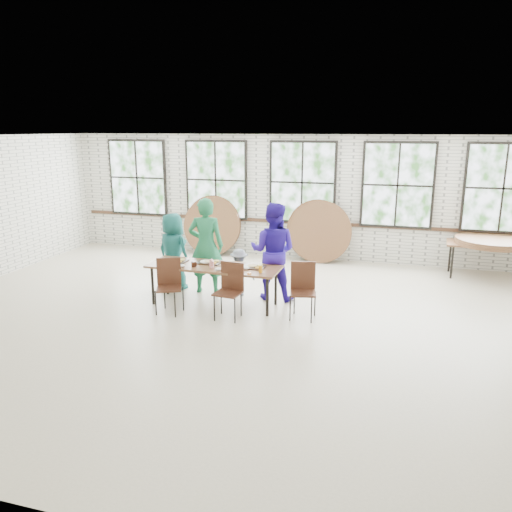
# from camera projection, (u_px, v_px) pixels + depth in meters

# --- Properties ---
(room) EXTENTS (12.00, 12.00, 12.00)m
(room) POSITION_uv_depth(u_px,v_px,m) (302.00, 184.00, 11.95)
(room) COLOR beige
(room) RESTS_ON ground
(dining_table) EXTENTS (2.42, 0.85, 0.74)m
(dining_table) POSITION_uv_depth(u_px,v_px,m) (214.00, 268.00, 8.98)
(dining_table) COLOR brown
(dining_table) RESTS_ON ground
(chair_near_left) EXTENTS (0.55, 0.54, 0.95)m
(chair_near_left) POSITION_uv_depth(u_px,v_px,m) (169.00, 281.00, 8.69)
(chair_near_left) COLOR #442416
(chair_near_left) RESTS_ON ground
(chair_near_right) EXTENTS (0.47, 0.45, 0.95)m
(chair_near_right) POSITION_uv_depth(u_px,v_px,m) (230.00, 286.00, 8.42)
(chair_near_right) COLOR #442416
(chair_near_right) RESTS_ON ground
(chair_spare) EXTENTS (0.50, 0.48, 0.95)m
(chair_spare) POSITION_uv_depth(u_px,v_px,m) (303.00, 285.00, 8.44)
(chair_spare) COLOR #442416
(chair_spare) RESTS_ON ground
(adult_teal) EXTENTS (0.87, 0.70, 1.54)m
(adult_teal) POSITION_uv_depth(u_px,v_px,m) (173.00, 252.00, 9.86)
(adult_teal) COLOR #196258
(adult_teal) RESTS_ON ground
(adult_green) EXTENTS (0.76, 0.58, 1.87)m
(adult_green) POSITION_uv_depth(u_px,v_px,m) (206.00, 246.00, 9.63)
(adult_green) COLOR #1E7045
(adult_green) RESTS_ON ground
(toddler) EXTENTS (0.65, 0.46, 0.91)m
(toddler) POSITION_uv_depth(u_px,v_px,m) (239.00, 272.00, 9.57)
(toddler) COLOR #122238
(toddler) RESTS_ON ground
(adult_blue) EXTENTS (0.89, 0.70, 1.83)m
(adult_blue) POSITION_uv_depth(u_px,v_px,m) (273.00, 251.00, 9.28)
(adult_blue) COLOR #2A1599
(adult_blue) RESTS_ON ground
(storage_table) EXTENTS (1.84, 0.86, 0.74)m
(storage_table) POSITION_uv_depth(u_px,v_px,m) (491.00, 247.00, 10.62)
(storage_table) COLOR brown
(storage_table) RESTS_ON ground
(tabletop_clutter) EXTENTS (1.97, 0.64, 0.11)m
(tabletop_clutter) POSITION_uv_depth(u_px,v_px,m) (217.00, 265.00, 8.90)
(tabletop_clutter) COLOR black
(tabletop_clutter) RESTS_ON dining_table
(round_tops_stacked) EXTENTS (1.50, 1.50, 0.13)m
(round_tops_stacked) POSITION_uv_depth(u_px,v_px,m) (492.00, 241.00, 10.59)
(round_tops_stacked) COLOR brown
(round_tops_stacked) RESTS_ON storage_table
(round_tops_leaning) EXTENTS (4.26, 0.40, 1.50)m
(round_tops_leaning) POSITION_uv_depth(u_px,v_px,m) (264.00, 229.00, 12.29)
(round_tops_leaning) COLOR brown
(round_tops_leaning) RESTS_ON ground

